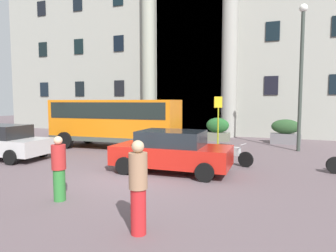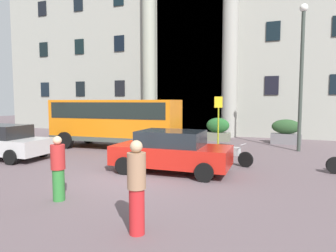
{
  "view_description": "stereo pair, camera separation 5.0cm",
  "coord_description": "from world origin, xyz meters",
  "px_view_note": "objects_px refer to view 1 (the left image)",
  "views": [
    {
      "loc": [
        4.69,
        -8.59,
        2.57
      ],
      "look_at": [
        -0.26,
        4.29,
        1.4
      ],
      "focal_mm": 31.72,
      "sensor_mm": 36.0,
      "label": 1
    },
    {
      "loc": [
        4.74,
        -8.58,
        2.57
      ],
      "look_at": [
        -0.26,
        4.29,
        1.4
      ],
      "focal_mm": 31.72,
      "sensor_mm": 36.0,
      "label": 2
    }
  ],
  "objects_px": {
    "bus_stop_sign": "(218,116)",
    "pedestrian_child_trailing": "(59,168)",
    "parked_compact_extra": "(172,151)",
    "hedge_planter_far_west": "(285,132)",
    "hedge_planter_entrance_left": "(79,124)",
    "pedestrian_man_red_shirt": "(138,187)",
    "orange_minibus": "(115,119)",
    "hedge_planter_far_east": "(217,130)",
    "lamppost_plaza_centre": "(301,67)",
    "motorcycle_far_end": "(228,154)"
  },
  "relations": [
    {
      "from": "bus_stop_sign",
      "to": "parked_compact_extra",
      "type": "bearing_deg",
      "value": -94.1
    },
    {
      "from": "bus_stop_sign",
      "to": "motorcycle_far_end",
      "type": "relative_size",
      "value": 1.45
    },
    {
      "from": "bus_stop_sign",
      "to": "motorcycle_far_end",
      "type": "xyz_separation_m",
      "value": [
        1.28,
        -4.19,
        -1.27
      ]
    },
    {
      "from": "motorcycle_far_end",
      "to": "pedestrian_man_red_shirt",
      "type": "xyz_separation_m",
      "value": [
        -0.56,
        -6.92,
        0.47
      ]
    },
    {
      "from": "orange_minibus",
      "to": "hedge_planter_far_east",
      "type": "xyz_separation_m",
      "value": [
        4.68,
        4.76,
        -0.86
      ]
    },
    {
      "from": "hedge_planter_far_west",
      "to": "hedge_planter_entrance_left",
      "type": "distance_m",
      "value": 15.18
    },
    {
      "from": "hedge_planter_far_west",
      "to": "hedge_planter_far_east",
      "type": "relative_size",
      "value": 1.12
    },
    {
      "from": "bus_stop_sign",
      "to": "pedestrian_child_trailing",
      "type": "bearing_deg",
      "value": -101.46
    },
    {
      "from": "bus_stop_sign",
      "to": "orange_minibus",
      "type": "bearing_deg",
      "value": -159.3
    },
    {
      "from": "parked_compact_extra",
      "to": "lamppost_plaza_centre",
      "type": "xyz_separation_m",
      "value": [
        4.53,
        6.49,
        3.52
      ]
    },
    {
      "from": "orange_minibus",
      "to": "hedge_planter_entrance_left",
      "type": "height_order",
      "value": "orange_minibus"
    },
    {
      "from": "bus_stop_sign",
      "to": "hedge_planter_far_west",
      "type": "distance_m",
      "value": 4.66
    },
    {
      "from": "pedestrian_child_trailing",
      "to": "pedestrian_man_red_shirt",
      "type": "bearing_deg",
      "value": 54.22
    },
    {
      "from": "bus_stop_sign",
      "to": "pedestrian_child_trailing",
      "type": "relative_size",
      "value": 1.67
    },
    {
      "from": "pedestrian_man_red_shirt",
      "to": "hedge_planter_far_west",
      "type": "bearing_deg",
      "value": 53.17
    },
    {
      "from": "orange_minibus",
      "to": "hedge_planter_far_east",
      "type": "bearing_deg",
      "value": 42.4
    },
    {
      "from": "hedge_planter_far_east",
      "to": "hedge_planter_entrance_left",
      "type": "relative_size",
      "value": 0.85
    },
    {
      "from": "lamppost_plaza_centre",
      "to": "pedestrian_child_trailing",
      "type": "bearing_deg",
      "value": -120.39
    },
    {
      "from": "hedge_planter_far_east",
      "to": "pedestrian_child_trailing",
      "type": "bearing_deg",
      "value": -96.47
    },
    {
      "from": "hedge_planter_far_east",
      "to": "pedestrian_child_trailing",
      "type": "height_order",
      "value": "pedestrian_child_trailing"
    },
    {
      "from": "hedge_planter_entrance_left",
      "to": "motorcycle_far_end",
      "type": "distance_m",
      "value": 14.91
    },
    {
      "from": "lamppost_plaza_centre",
      "to": "bus_stop_sign",
      "type": "bearing_deg",
      "value": -175.06
    },
    {
      "from": "hedge_planter_far_west",
      "to": "pedestrian_man_red_shirt",
      "type": "relative_size",
      "value": 0.94
    },
    {
      "from": "motorcycle_far_end",
      "to": "pedestrian_man_red_shirt",
      "type": "relative_size",
      "value": 1.06
    },
    {
      "from": "hedge_planter_far_west",
      "to": "lamppost_plaza_centre",
      "type": "height_order",
      "value": "lamppost_plaza_centre"
    },
    {
      "from": "pedestrian_man_red_shirt",
      "to": "bus_stop_sign",
      "type": "bearing_deg",
      "value": 68.03
    },
    {
      "from": "bus_stop_sign",
      "to": "parked_compact_extra",
      "type": "relative_size",
      "value": 0.66
    },
    {
      "from": "hedge_planter_far_east",
      "to": "pedestrian_man_red_shirt",
      "type": "relative_size",
      "value": 0.84
    },
    {
      "from": "hedge_planter_entrance_left",
      "to": "lamppost_plaza_centre",
      "type": "distance_m",
      "value": 16.42
    },
    {
      "from": "orange_minibus",
      "to": "lamppost_plaza_centre",
      "type": "relative_size",
      "value": 0.97
    },
    {
      "from": "hedge_planter_far_east",
      "to": "hedge_planter_entrance_left",
      "type": "bearing_deg",
      "value": 178.06
    },
    {
      "from": "bus_stop_sign",
      "to": "hedge_planter_far_west",
      "type": "relative_size",
      "value": 1.64
    },
    {
      "from": "orange_minibus",
      "to": "bus_stop_sign",
      "type": "xyz_separation_m",
      "value": [
        5.27,
        1.99,
        0.15
      ]
    },
    {
      "from": "bus_stop_sign",
      "to": "lamppost_plaza_centre",
      "type": "bearing_deg",
      "value": 4.94
    },
    {
      "from": "orange_minibus",
      "to": "pedestrian_man_red_shirt",
      "type": "bearing_deg",
      "value": -59.76
    },
    {
      "from": "parked_compact_extra",
      "to": "pedestrian_child_trailing",
      "type": "bearing_deg",
      "value": -113.53
    },
    {
      "from": "hedge_planter_far_west",
      "to": "hedge_planter_far_east",
      "type": "distance_m",
      "value": 4.08
    },
    {
      "from": "hedge_planter_entrance_left",
      "to": "pedestrian_child_trailing",
      "type": "height_order",
      "value": "pedestrian_child_trailing"
    },
    {
      "from": "hedge_planter_entrance_left",
      "to": "pedestrian_man_red_shirt",
      "type": "height_order",
      "value": "pedestrian_man_red_shirt"
    },
    {
      "from": "bus_stop_sign",
      "to": "lamppost_plaza_centre",
      "type": "distance_m",
      "value": 4.84
    },
    {
      "from": "hedge_planter_far_west",
      "to": "orange_minibus",
      "type": "bearing_deg",
      "value": -150.71
    },
    {
      "from": "hedge_planter_entrance_left",
      "to": "pedestrian_man_red_shirt",
      "type": "distance_m",
      "value": 18.91
    },
    {
      "from": "parked_compact_extra",
      "to": "motorcycle_far_end",
      "type": "xyz_separation_m",
      "value": [
        1.72,
        1.94,
        -0.31
      ]
    },
    {
      "from": "bus_stop_sign",
      "to": "hedge_planter_entrance_left",
      "type": "height_order",
      "value": "bus_stop_sign"
    },
    {
      "from": "pedestrian_child_trailing",
      "to": "hedge_planter_entrance_left",
      "type": "bearing_deg",
      "value": -159.87
    },
    {
      "from": "orange_minibus",
      "to": "bus_stop_sign",
      "type": "distance_m",
      "value": 5.64
    },
    {
      "from": "hedge_planter_entrance_left",
      "to": "bus_stop_sign",
      "type": "bearing_deg",
      "value": -15.03
    },
    {
      "from": "hedge_planter_entrance_left",
      "to": "parked_compact_extra",
      "type": "xyz_separation_m",
      "value": [
        11.26,
        -9.27,
        0.04
      ]
    },
    {
      "from": "motorcycle_far_end",
      "to": "lamppost_plaza_centre",
      "type": "relative_size",
      "value": 0.26
    },
    {
      "from": "orange_minibus",
      "to": "bus_stop_sign",
      "type": "relative_size",
      "value": 2.53
    }
  ]
}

